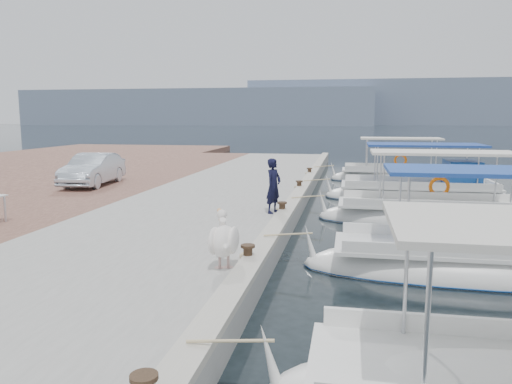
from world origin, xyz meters
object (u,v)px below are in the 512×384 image
fishing_caique_c (433,218)px  pelican (224,240)px  fishing_caique_d (420,195)px  fishing_caique_e (396,179)px  parked_car (93,169)px  fishing_caique_b (486,270)px  fisherman (274,186)px

fishing_caique_c → pelican: (-4.89, -7.40, 0.91)m
pelican → fishing_caique_d: bearing=66.9°
fishing_caique_e → parked_car: size_ratio=1.70×
fishing_caique_b → parked_car: bearing=148.7°
fisherman → pelican: bearing=-156.5°
fisherman → parked_car: fisherman is taller
fishing_caique_d → parked_car: 13.31m
fishing_caique_c → parked_car: (-12.98, 2.66, 1.02)m
fishing_caique_d → parked_car: size_ratio=1.87×
fishing_caique_e → fishing_caique_b: bearing=-88.3°
pelican → fishing_caique_e: bearing=75.4°
fishing_caique_e → fishing_caique_d: bearing=-85.7°
pelican → fisherman: size_ratio=0.84×
fishing_caique_d → fisherman: (-4.96, -6.40, 1.11)m
fisherman → fishing_caique_e: bearing=4.4°
fishing_caique_b → parked_car: 15.47m
fishing_caique_b → fishing_caique_c: bearing=92.3°
fisherman → fishing_caique_c: bearing=-43.3°
fishing_caique_d → fishing_caique_e: size_ratio=1.10×
fishing_caique_e → fishing_caique_c: bearing=-88.5°
fishing_caique_c → fisherman: fishing_caique_c is taller
fishing_caique_d → parked_car: bearing=-172.2°
pelican → parked_car: parked_car is taller
fishing_caique_b → fisherman: bearing=145.6°
fishing_caique_c → fishing_caique_d: 4.46m
fishing_caique_b → fisherman: (-5.00, 3.43, 1.17)m
fishing_caique_c → fishing_caique_d: same height
parked_car → pelican: bearing=-56.6°
pelican → parked_car: size_ratio=0.34×
fishing_caique_c → fishing_caique_d: bearing=87.8°
pelican → fisherman: (0.11, 5.45, 0.26)m
fishing_caique_e → fisherman: 13.15m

